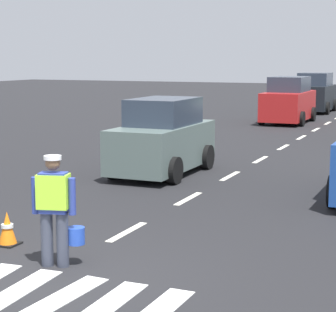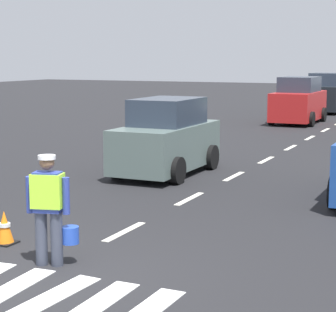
% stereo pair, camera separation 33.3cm
% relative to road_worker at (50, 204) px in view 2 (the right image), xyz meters
% --- Properties ---
extents(ground_plane, '(96.00, 96.00, 0.00)m').
position_rel_road_worker_xyz_m(ground_plane, '(0.11, 20.41, -0.93)').
color(ground_plane, black).
extents(crosswalk_stripes, '(4.40, 1.93, 0.01)m').
position_rel_road_worker_xyz_m(crosswalk_stripes, '(0.11, -1.19, -0.92)').
color(crosswalk_stripes, white).
rests_on(crosswalk_stripes, ground).
extents(road_worker, '(0.72, 0.50, 1.67)m').
position_rel_road_worker_xyz_m(road_worker, '(0.00, 0.00, 0.00)').
color(road_worker, '#383D4C').
rests_on(road_worker, ground).
extents(traffic_cone_near, '(0.36, 0.36, 0.56)m').
position_rel_road_worker_xyz_m(traffic_cone_near, '(-1.36, 0.62, -0.65)').
color(traffic_cone_near, black).
rests_on(traffic_cone_near, ground).
extents(car_oncoming_second, '(2.05, 4.21, 2.17)m').
position_rel_road_worker_xyz_m(car_oncoming_second, '(-1.66, 22.57, 0.08)').
color(car_oncoming_second, red).
rests_on(car_oncoming_second, ground).
extents(car_oncoming_lead, '(1.89, 3.82, 2.01)m').
position_rel_road_worker_xyz_m(car_oncoming_lead, '(-1.67, 7.76, 0.00)').
color(car_oncoming_lead, slate).
rests_on(car_oncoming_lead, ground).
extents(car_oncoming_third, '(2.09, 3.97, 2.21)m').
position_rel_road_worker_xyz_m(car_oncoming_third, '(-1.68, 29.16, 0.10)').
color(car_oncoming_third, black).
rests_on(car_oncoming_third, ground).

